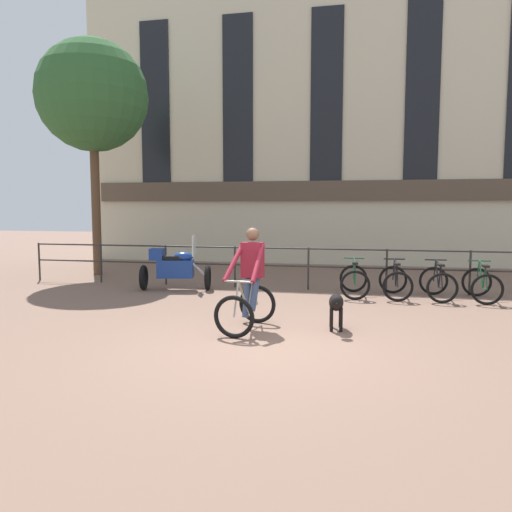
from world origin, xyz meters
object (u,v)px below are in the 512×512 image
at_px(parked_motorcycle, 175,267).
at_px(parked_bicycle_mid_left, 395,282).
at_px(dog, 336,304).
at_px(parked_bicycle_far_end, 482,284).
at_px(parked_bicycle_near_lamp, 354,281).
at_px(parked_bicycle_mid_right, 438,283).
at_px(cyclist_with_bike, 249,284).

height_order(parked_motorcycle, parked_bicycle_mid_left, parked_motorcycle).
distance_m(dog, parked_bicycle_far_end, 4.47).
bearing_deg(dog, parked_motorcycle, 137.43).
height_order(parked_motorcycle, parked_bicycle_near_lamp, parked_motorcycle).
relative_size(parked_bicycle_near_lamp, parked_bicycle_mid_right, 1.01).
height_order(parked_bicycle_near_lamp, parked_bicycle_mid_left, same).
relative_size(cyclist_with_bike, parked_bicycle_far_end, 1.52).
height_order(parked_motorcycle, parked_bicycle_far_end, parked_motorcycle).
bearing_deg(parked_bicycle_mid_left, parked_bicycle_mid_right, 177.64).
height_order(parked_bicycle_mid_right, parked_bicycle_far_end, same).
bearing_deg(parked_bicycle_near_lamp, parked_bicycle_mid_left, 176.96).
bearing_deg(cyclist_with_bike, parked_bicycle_mid_left, 60.78).
relative_size(dog, parked_bicycle_near_lamp, 0.76).
bearing_deg(parked_bicycle_far_end, parked_bicycle_mid_right, 0.77).
height_order(parked_bicycle_mid_left, parked_bicycle_mid_right, same).
distance_m(parked_bicycle_mid_left, parked_bicycle_far_end, 1.83).
distance_m(cyclist_with_bike, parked_bicycle_near_lamp, 3.90).
bearing_deg(dog, parked_bicycle_mid_right, 53.78).
height_order(cyclist_with_bike, parked_bicycle_mid_right, cyclist_with_bike).
relative_size(dog, parked_motorcycle, 0.49).
bearing_deg(parked_bicycle_mid_left, parked_bicycle_far_end, 177.64).
height_order(dog, parked_motorcycle, parked_motorcycle).
xyz_separation_m(parked_bicycle_mid_left, parked_bicycle_mid_right, (0.91, -0.00, 0.00)).
relative_size(parked_bicycle_mid_left, parked_bicycle_far_end, 1.02).
height_order(dog, parked_bicycle_mid_right, parked_bicycle_mid_right).
height_order(dog, parked_bicycle_near_lamp, parked_bicycle_near_lamp).
bearing_deg(dog, parked_bicycle_far_end, 43.78).
distance_m(cyclist_with_bike, parked_bicycle_far_end, 5.66).
relative_size(parked_motorcycle, parked_bicycle_mid_right, 1.58).
xyz_separation_m(dog, parked_motorcycle, (-4.09, 3.23, 0.11)).
bearing_deg(parked_bicycle_far_end, parked_motorcycle, 1.49).
height_order(cyclist_with_bike, parked_motorcycle, cyclist_with_bike).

